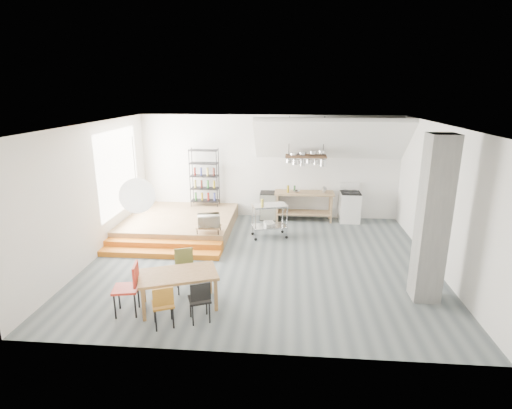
# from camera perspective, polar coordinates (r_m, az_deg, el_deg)

# --- Properties ---
(floor) EXTENTS (8.00, 8.00, 0.00)m
(floor) POSITION_cam_1_polar(r_m,az_deg,el_deg) (9.64, 0.74, -7.98)
(floor) COLOR #4E575B
(floor) RESTS_ON ground
(wall_back) EXTENTS (8.00, 0.04, 3.20)m
(wall_back) POSITION_cam_1_polar(r_m,az_deg,el_deg) (12.51, 1.90, 5.36)
(wall_back) COLOR silver
(wall_back) RESTS_ON ground
(wall_left) EXTENTS (0.04, 7.00, 3.20)m
(wall_left) POSITION_cam_1_polar(r_m,az_deg,el_deg) (10.19, -22.30, 1.64)
(wall_left) COLOR silver
(wall_left) RESTS_ON ground
(wall_right) EXTENTS (0.04, 7.00, 3.20)m
(wall_right) POSITION_cam_1_polar(r_m,az_deg,el_deg) (9.69, 25.08, 0.63)
(wall_right) COLOR silver
(wall_right) RESTS_ON ground
(ceiling) EXTENTS (8.00, 7.00, 0.02)m
(ceiling) POSITION_cam_1_polar(r_m,az_deg,el_deg) (8.83, 0.81, 11.34)
(ceiling) COLOR white
(ceiling) RESTS_ON wall_back
(slope_ceiling) EXTENTS (4.40, 1.44, 1.32)m
(slope_ceiling) POSITION_cam_1_polar(r_m,az_deg,el_deg) (11.82, 10.65, 9.12)
(slope_ceiling) COLOR white
(slope_ceiling) RESTS_ON wall_back
(window_pane) EXTENTS (0.02, 2.50, 2.20)m
(window_pane) POSITION_cam_1_polar(r_m,az_deg,el_deg) (11.46, -19.00, 4.50)
(window_pane) COLOR white
(window_pane) RESTS_ON wall_left
(platform) EXTENTS (3.00, 3.00, 0.40)m
(platform) POSITION_cam_1_polar(r_m,az_deg,el_deg) (11.82, -10.75, -2.59)
(platform) COLOR olive
(platform) RESTS_ON ground
(step_lower) EXTENTS (3.00, 0.35, 0.13)m
(step_lower) POSITION_cam_1_polar(r_m,az_deg,el_deg) (10.13, -13.60, -6.82)
(step_lower) COLOR orange
(step_lower) RESTS_ON ground
(step_upper) EXTENTS (3.00, 0.35, 0.27)m
(step_upper) POSITION_cam_1_polar(r_m,az_deg,el_deg) (10.41, -13.03, -5.74)
(step_upper) COLOR orange
(step_upper) RESTS_ON ground
(concrete_column) EXTENTS (0.50, 0.50, 3.20)m
(concrete_column) POSITION_cam_1_polar(r_m,az_deg,el_deg) (8.10, 23.94, -2.08)
(concrete_column) COLOR slate
(concrete_column) RESTS_ON ground
(kitchen_counter) EXTENTS (1.80, 0.60, 0.91)m
(kitchen_counter) POSITION_cam_1_polar(r_m,az_deg,el_deg) (12.39, 6.86, 0.51)
(kitchen_counter) COLOR olive
(kitchen_counter) RESTS_ON ground
(stove) EXTENTS (0.60, 0.60, 1.18)m
(stove) POSITION_cam_1_polar(r_m,az_deg,el_deg) (12.57, 13.23, -0.27)
(stove) COLOR white
(stove) RESTS_ON ground
(pot_rack) EXTENTS (1.20, 0.50, 1.43)m
(pot_rack) POSITION_cam_1_polar(r_m,az_deg,el_deg) (11.88, 7.25, 6.50)
(pot_rack) COLOR #3D2A18
(pot_rack) RESTS_ON ceiling
(wire_shelving) EXTENTS (0.88, 0.38, 1.80)m
(wire_shelving) POSITION_cam_1_polar(r_m,az_deg,el_deg) (12.53, -7.37, 3.98)
(wire_shelving) COLOR black
(wire_shelving) RESTS_ON platform
(microwave_shelf) EXTENTS (0.60, 0.40, 0.16)m
(microwave_shelf) POSITION_cam_1_polar(r_m,az_deg,el_deg) (10.31, -6.75, -3.19)
(microwave_shelf) COLOR olive
(microwave_shelf) RESTS_ON platform
(paper_lantern) EXTENTS (0.60, 0.60, 0.60)m
(paper_lantern) POSITION_cam_1_polar(r_m,az_deg,el_deg) (7.07, -16.62, 1.22)
(paper_lantern) COLOR white
(paper_lantern) RESTS_ON ceiling
(dining_table) EXTENTS (1.61, 1.24, 0.68)m
(dining_table) POSITION_cam_1_polar(r_m,az_deg,el_deg) (7.63, -11.08, -10.11)
(dining_table) COLOR brown
(dining_table) RESTS_ON ground
(chair_mustard) EXTENTS (0.48, 0.48, 0.79)m
(chair_mustard) POSITION_cam_1_polar(r_m,az_deg,el_deg) (7.11, -13.12, -13.50)
(chair_mustard) COLOR #A0651B
(chair_mustard) RESTS_ON ground
(chair_black) EXTENTS (0.47, 0.47, 0.80)m
(chair_black) POSITION_cam_1_polar(r_m,az_deg,el_deg) (7.14, -8.02, -13.04)
(chair_black) COLOR black
(chair_black) RESTS_ON ground
(chair_olive) EXTENTS (0.50, 0.50, 0.85)m
(chair_olive) POSITION_cam_1_polar(r_m,az_deg,el_deg) (8.27, -10.16, -8.65)
(chair_olive) COLOR olive
(chair_olive) RESTS_ON ground
(chair_red) EXTENTS (0.52, 0.52, 0.96)m
(chair_red) POSITION_cam_1_polar(r_m,az_deg,el_deg) (7.64, -17.58, -10.83)
(chair_red) COLOR red
(chair_red) RESTS_ON ground
(rolling_cart) EXTENTS (1.04, 0.75, 0.93)m
(rolling_cart) POSITION_cam_1_polar(r_m,az_deg,el_deg) (10.92, 1.94, -1.67)
(rolling_cart) COLOR silver
(rolling_cart) RESTS_ON ground
(mini_fridge) EXTENTS (0.51, 0.51, 0.87)m
(mini_fridge) POSITION_cam_1_polar(r_m,az_deg,el_deg) (12.49, 1.78, -0.16)
(mini_fridge) COLOR black
(mini_fridge) RESTS_ON ground
(microwave) EXTENTS (0.64, 0.50, 0.31)m
(microwave) POSITION_cam_1_polar(r_m,az_deg,el_deg) (10.25, -6.78, -2.27)
(microwave) COLOR beige
(microwave) RESTS_ON microwave_shelf
(bowl) EXTENTS (0.29, 0.29, 0.05)m
(bowl) POSITION_cam_1_polar(r_m,az_deg,el_deg) (12.25, 5.78, 1.87)
(bowl) COLOR silver
(bowl) RESTS_ON kitchen_counter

